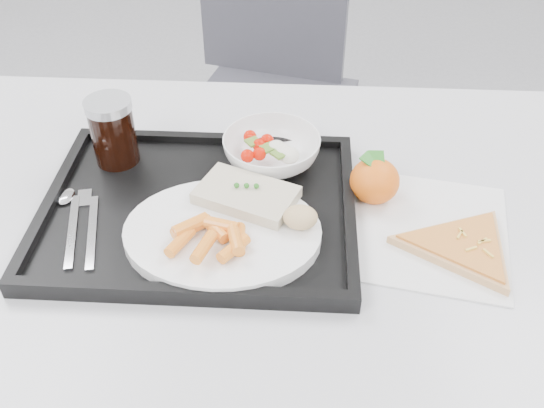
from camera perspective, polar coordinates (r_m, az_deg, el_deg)
The scene contains 14 objects.
table at distance 0.93m, azimuth 0.61°, elevation -4.70°, with size 1.20×0.80×0.75m.
chair at distance 1.72m, azimuth -0.16°, elevation 12.64°, with size 0.51×0.51×0.93m.
tray at distance 0.89m, azimuth -6.83°, elevation -0.52°, with size 0.45×0.35×0.03m.
dinner_plate at distance 0.83m, azimuth -4.68°, elevation -2.77°, with size 0.27×0.27×0.02m.
fish_fillet at distance 0.86m, azimuth -2.42°, elevation 0.87°, with size 0.16×0.13×0.03m.
bread_roll at distance 0.81m, azimuth 2.69°, elevation -1.25°, with size 0.05×0.04×0.03m.
salad_bowl at distance 0.95m, azimuth -0.03°, elevation 5.06°, with size 0.15×0.15×0.05m.
cola_glass at distance 0.97m, azimuth -14.76°, elevation 6.74°, with size 0.07×0.07×0.11m.
cutlery at distance 0.90m, azimuth -17.89°, elevation -1.09°, with size 0.10×0.17×0.01m.
napkin at distance 0.89m, azimuth 13.50°, elevation -2.30°, with size 0.29×0.28×0.00m.
tangerine at distance 0.91m, azimuth 9.64°, elevation 2.18°, with size 0.10×0.10×0.07m.
pizza_slice at distance 0.87m, azimuth 17.51°, elevation -3.82°, with size 0.22×0.22×0.02m.
carrot_pile at distance 0.80m, azimuth -5.90°, elevation -2.88°, with size 0.11×0.09×0.03m.
salad_contents at distance 0.93m, azimuth 0.01°, elevation 5.13°, with size 0.09×0.07×0.02m.
Camera 1 is at (0.03, -0.35, 1.34)m, focal length 40.00 mm.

